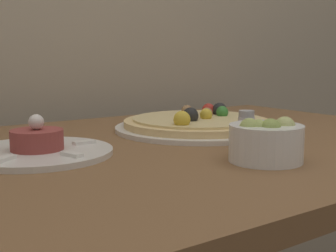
{
  "coord_description": "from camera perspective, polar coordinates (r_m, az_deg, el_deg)",
  "views": [
    {
      "loc": [
        -0.57,
        -0.32,
        0.93
      ],
      "look_at": [
        -0.07,
        0.39,
        0.8
      ],
      "focal_mm": 50.0,
      "sensor_mm": 36.0,
      "label": 1
    }
  ],
  "objects": [
    {
      "name": "small_bowl",
      "position": [
        0.77,
        11.92,
        -1.74
      ],
      "size": [
        0.12,
        0.12,
        0.07
      ],
      "color": "white",
      "rests_on": "dining_table"
    },
    {
      "name": "salt_shaker",
      "position": [
        0.87,
        9.5,
        -0.52
      ],
      "size": [
        0.03,
        0.03,
        0.07
      ],
      "color": "silver",
      "rests_on": "dining_table"
    },
    {
      "name": "dining_table",
      "position": [
        0.97,
        2.61,
        -8.01
      ],
      "size": [
        1.16,
        0.83,
        0.76
      ],
      "color": "brown",
      "rests_on": "ground_plane"
    },
    {
      "name": "pizza_plate",
      "position": [
        1.07,
        3.62,
        0.26
      ],
      "size": [
        0.38,
        0.38,
        0.06
      ],
      "color": "silver",
      "rests_on": "dining_table"
    },
    {
      "name": "tartare_plate",
      "position": [
        0.84,
        -15.65,
        -2.62
      ],
      "size": [
        0.26,
        0.26,
        0.07
      ],
      "color": "silver",
      "rests_on": "dining_table"
    }
  ]
}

